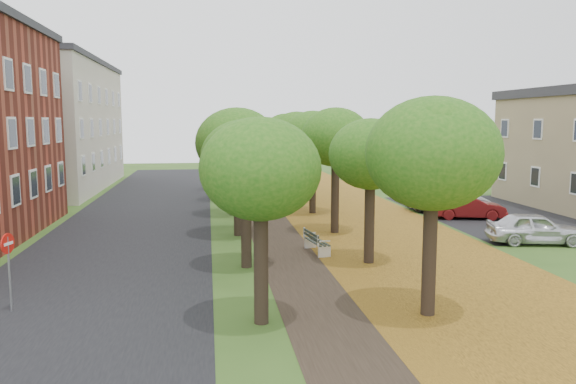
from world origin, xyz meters
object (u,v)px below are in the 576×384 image
object	(u,v)px
bench	(316,242)
street_sign	(8,254)
car_red	(469,207)
car_grey	(454,202)
car_silver	(535,228)
car_white	(448,199)

from	to	relation	value
bench	street_sign	bearing A→B (deg)	111.50
car_red	car_grey	world-z (taller)	car_grey
street_sign	bench	bearing A→B (deg)	45.29
car_grey	street_sign	bearing A→B (deg)	150.01
car_silver	car_white	bearing A→B (deg)	10.98
car_red	car_white	xyz separation A→B (m)	(0.19, 3.14, 0.05)
street_sign	car_silver	bearing A→B (deg)	32.12
bench	car_red	distance (m)	12.27
car_white	car_grey	bearing A→B (deg)	-169.92
car_silver	car_red	xyz separation A→B (m)	(0.00, 6.59, -0.06)
bench	car_grey	size ratio (longest dim) A/B	0.42
car_red	car_white	bearing A→B (deg)	9.51
bench	car_red	size ratio (longest dim) A/B	0.50
car_white	car_silver	bearing A→B (deg)	-162.08
bench	car_grey	world-z (taller)	car_grey
bench	car_white	size ratio (longest dim) A/B	0.39
car_silver	car_white	world-z (taller)	car_silver
car_grey	car_white	xyz separation A→B (m)	(0.19, 1.22, 0.02)
bench	car_red	bearing A→B (deg)	-64.59
street_sign	car_grey	size ratio (longest dim) A/B	0.49
car_red	car_silver	bearing A→B (deg)	-166.96
bench	car_grey	bearing A→B (deg)	-57.83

